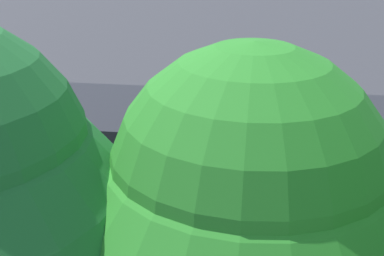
{
  "coord_description": "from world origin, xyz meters",
  "views": [
    {
      "loc": [
        -2.28,
        12.66,
        6.29
      ],
      "look_at": [
        -0.27,
        -0.03,
        1.1
      ],
      "focal_mm": 47.1,
      "sensor_mm": 36.0,
      "label": 1
    }
  ],
  "objects_px": {
    "parked_motorcycle_dark": "(101,179)",
    "spectator_centre": "(205,151)",
    "spectator_left": "(241,156)",
    "spectator_right": "(163,147)",
    "parked_motorcycle_silver": "(341,199)",
    "spectator_far_left": "(282,164)",
    "tour_bus": "(184,187)",
    "tree_centre": "(245,255)",
    "traffic_cone": "(230,144)",
    "spectator_far_right": "(123,147)",
    "stunt_motorcycle": "(161,105)"
  },
  "relations": [
    {
      "from": "spectator_centre",
      "to": "tree_centre",
      "type": "xyz_separation_m",
      "value": [
        -1.37,
        7.99,
        2.78
      ]
    },
    {
      "from": "parked_motorcycle_dark",
      "to": "tree_centre",
      "type": "height_order",
      "value": "tree_centre"
    },
    {
      "from": "spectator_far_left",
      "to": "parked_motorcycle_silver",
      "type": "relative_size",
      "value": 0.83
    },
    {
      "from": "spectator_centre",
      "to": "parked_motorcycle_silver",
      "type": "height_order",
      "value": "spectator_centre"
    },
    {
      "from": "spectator_left",
      "to": "stunt_motorcycle",
      "type": "distance_m",
      "value": 4.55
    },
    {
      "from": "spectator_far_left",
      "to": "traffic_cone",
      "type": "bearing_deg",
      "value": -60.9
    },
    {
      "from": "tree_centre",
      "to": "spectator_left",
      "type": "bearing_deg",
      "value": -86.63
    },
    {
      "from": "spectator_far_right",
      "to": "stunt_motorcycle",
      "type": "distance_m",
      "value": 3.49
    },
    {
      "from": "parked_motorcycle_dark",
      "to": "traffic_cone",
      "type": "relative_size",
      "value": 3.26
    },
    {
      "from": "spectator_centre",
      "to": "parked_motorcycle_silver",
      "type": "xyz_separation_m",
      "value": [
        -3.27,
        0.95,
        -0.54
      ]
    },
    {
      "from": "spectator_far_left",
      "to": "spectator_right",
      "type": "relative_size",
      "value": 0.95
    },
    {
      "from": "parked_motorcycle_dark",
      "to": "spectator_far_right",
      "type": "bearing_deg",
      "value": -113.91
    },
    {
      "from": "stunt_motorcycle",
      "to": "parked_motorcycle_dark",
      "type": "bearing_deg",
      "value": 81.99
    },
    {
      "from": "spectator_left",
      "to": "parked_motorcycle_dark",
      "type": "xyz_separation_m",
      "value": [
        3.38,
        0.67,
        -0.57
      ]
    },
    {
      "from": "tour_bus",
      "to": "parked_motorcycle_silver",
      "type": "xyz_separation_m",
      "value": [
        -3.27,
        -2.12,
        -1.16
      ]
    },
    {
      "from": "spectator_left",
      "to": "traffic_cone",
      "type": "xyz_separation_m",
      "value": [
        0.45,
        -2.37,
        -0.75
      ]
    },
    {
      "from": "spectator_far_left",
      "to": "parked_motorcycle_silver",
      "type": "height_order",
      "value": "spectator_far_left"
    },
    {
      "from": "tour_bus",
      "to": "tree_centre",
      "type": "bearing_deg",
      "value": 105.61
    },
    {
      "from": "spectator_left",
      "to": "spectator_right",
      "type": "xyz_separation_m",
      "value": [
        1.98,
        -0.2,
        0.01
      ]
    },
    {
      "from": "spectator_far_left",
      "to": "tree_centre",
      "type": "distance_m",
      "value": 8.08
    },
    {
      "from": "parked_motorcycle_dark",
      "to": "spectator_far_left",
      "type": "bearing_deg",
      "value": -174.03
    },
    {
      "from": "parked_motorcycle_dark",
      "to": "tour_bus",
      "type": "bearing_deg",
      "value": 138.45
    },
    {
      "from": "tour_bus",
      "to": "tree_centre",
      "type": "height_order",
      "value": "tree_centre"
    },
    {
      "from": "traffic_cone",
      "to": "tree_centre",
      "type": "bearing_deg",
      "value": 95.1
    },
    {
      "from": "spectator_centre",
      "to": "traffic_cone",
      "type": "xyz_separation_m",
      "value": [
        -0.46,
        -2.15,
        -0.72
      ]
    },
    {
      "from": "spectator_left",
      "to": "spectator_far_right",
      "type": "xyz_separation_m",
      "value": [
        3.03,
        -0.12,
        -0.03
      ]
    },
    {
      "from": "spectator_right",
      "to": "spectator_far_right",
      "type": "relative_size",
      "value": 1.04
    },
    {
      "from": "spectator_far_right",
      "to": "spectator_left",
      "type": "bearing_deg",
      "value": 177.64
    },
    {
      "from": "parked_motorcycle_dark",
      "to": "spectator_centre",
      "type": "bearing_deg",
      "value": -160.3
    },
    {
      "from": "spectator_far_left",
      "to": "parked_motorcycle_silver",
      "type": "bearing_deg",
      "value": 158.99
    },
    {
      "from": "tour_bus",
      "to": "spectator_left",
      "type": "height_order",
      "value": "tour_bus"
    },
    {
      "from": "tour_bus",
      "to": "parked_motorcycle_dark",
      "type": "height_order",
      "value": "tour_bus"
    },
    {
      "from": "spectator_far_right",
      "to": "traffic_cone",
      "type": "bearing_deg",
      "value": -139.08
    },
    {
      "from": "spectator_left",
      "to": "tree_centre",
      "type": "xyz_separation_m",
      "value": [
        -0.46,
        7.77,
        2.74
      ]
    },
    {
      "from": "tour_bus",
      "to": "parked_motorcycle_silver",
      "type": "distance_m",
      "value": 4.07
    },
    {
      "from": "tour_bus",
      "to": "spectator_left",
      "type": "relative_size",
      "value": 5.4
    },
    {
      "from": "parked_motorcycle_silver",
      "to": "spectator_left",
      "type": "bearing_deg",
      "value": -17.35
    },
    {
      "from": "spectator_left",
      "to": "spectator_right",
      "type": "height_order",
      "value": "spectator_right"
    },
    {
      "from": "spectator_left",
      "to": "parked_motorcycle_silver",
      "type": "height_order",
      "value": "spectator_left"
    },
    {
      "from": "spectator_centre",
      "to": "spectator_left",
      "type": "bearing_deg",
      "value": 166.54
    },
    {
      "from": "spectator_far_right",
      "to": "parked_motorcycle_dark",
      "type": "relative_size",
      "value": 0.83
    },
    {
      "from": "spectator_far_right",
      "to": "parked_motorcycle_dark",
      "type": "height_order",
      "value": "spectator_far_right"
    },
    {
      "from": "tour_bus",
      "to": "spectator_centre",
      "type": "relative_size",
      "value": 5.56
    },
    {
      "from": "parked_motorcycle_silver",
      "to": "parked_motorcycle_dark",
      "type": "relative_size",
      "value": 0.99
    },
    {
      "from": "tree_centre",
      "to": "spectator_right",
      "type": "bearing_deg",
      "value": -72.98
    },
    {
      "from": "spectator_left",
      "to": "tree_centre",
      "type": "bearing_deg",
      "value": 93.37
    },
    {
      "from": "spectator_centre",
      "to": "parked_motorcycle_silver",
      "type": "distance_m",
      "value": 3.45
    },
    {
      "from": "spectator_right",
      "to": "stunt_motorcycle",
      "type": "relative_size",
      "value": 0.86
    },
    {
      "from": "spectator_far_left",
      "to": "parked_motorcycle_silver",
      "type": "xyz_separation_m",
      "value": [
        -1.37,
        0.53,
        -0.52
      ]
    },
    {
      "from": "spectator_right",
      "to": "parked_motorcycle_dark",
      "type": "xyz_separation_m",
      "value": [
        1.4,
        0.86,
        -0.58
      ]
    }
  ]
}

